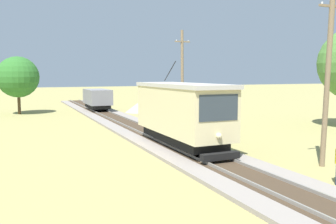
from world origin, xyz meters
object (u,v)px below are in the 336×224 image
(red_tram, at_px, (181,112))
(tree_left_far, at_px, (18,77))
(freight_car, at_px, (97,99))
(utility_pole_mid, at_px, (182,77))
(gravel_pile, at_px, (137,108))
(utility_pole_near_tram, at_px, (328,75))

(red_tram, xyz_separation_m, tree_left_far, (-8.36, 23.50, 1.87))
(tree_left_far, bearing_deg, freight_car, -8.07)
(red_tram, xyz_separation_m, utility_pole_mid, (4.45, 9.03, 1.94))
(utility_pole_mid, bearing_deg, gravel_pile, 91.51)
(tree_left_far, bearing_deg, gravel_pile, -14.86)
(freight_car, xyz_separation_m, gravel_pile, (4.16, -2.14, -1.03))
(red_tram, xyz_separation_m, freight_car, (-0.00, 22.32, -0.64))
(red_tram, distance_m, utility_pole_near_tram, 7.86)
(red_tram, height_order, utility_pole_mid, utility_pole_mid)
(freight_car, xyz_separation_m, tree_left_far, (-8.36, 1.19, 2.51))
(red_tram, relative_size, utility_pole_mid, 1.06)
(utility_pole_near_tram, bearing_deg, gravel_pile, 90.64)
(utility_pole_mid, distance_m, gravel_pile, 11.72)
(freight_car, height_order, utility_pole_mid, utility_pole_mid)
(utility_pole_mid, bearing_deg, tree_left_far, 131.52)
(gravel_pile, xyz_separation_m, tree_left_far, (-12.52, 3.32, 3.54))
(utility_pole_near_tram, xyz_separation_m, utility_pole_mid, (0.00, 15.16, -0.15))
(tree_left_far, bearing_deg, red_tram, -70.41)
(red_tram, relative_size, utility_pole_near_tram, 1.02)
(gravel_pile, relative_size, tree_left_far, 0.45)
(gravel_pile, height_order, tree_left_far, tree_left_far)
(freight_car, bearing_deg, tree_left_far, 171.93)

